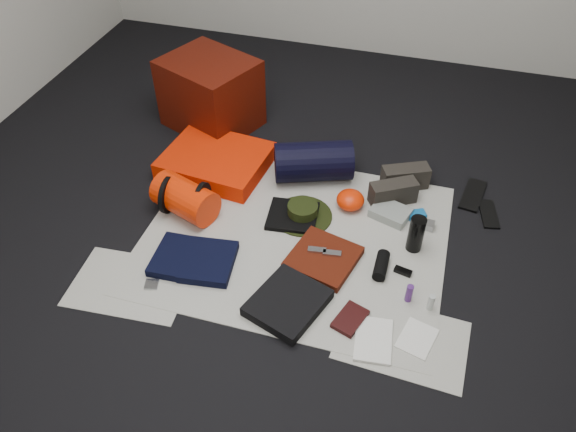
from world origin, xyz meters
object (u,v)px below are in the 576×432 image
(red_cabinet, at_px, (211,94))
(stuff_sack, at_px, (185,198))
(paperback_book, at_px, (350,319))
(sleeping_pad, at_px, (216,161))
(navy_duffel, at_px, (313,162))
(water_bottle, at_px, (416,234))
(compact_camera, at_px, (425,224))

(red_cabinet, bearing_deg, stuff_sack, -54.69)
(stuff_sack, distance_m, paperback_book, 1.15)
(red_cabinet, xyz_separation_m, sleeping_pad, (0.21, -0.46, -0.17))
(paperback_book, bearing_deg, navy_duffel, 133.12)
(navy_duffel, xyz_separation_m, water_bottle, (0.66, -0.43, -0.02))
(red_cabinet, distance_m, water_bottle, 1.68)
(navy_duffel, distance_m, compact_camera, 0.75)
(navy_duffel, height_order, paperback_book, navy_duffel)
(red_cabinet, relative_size, sleeping_pad, 0.92)
(navy_duffel, height_order, water_bottle, navy_duffel)
(red_cabinet, xyz_separation_m, navy_duffel, (0.80, -0.38, -0.11))
(navy_duffel, bearing_deg, red_cabinet, 133.95)
(sleeping_pad, bearing_deg, red_cabinet, 113.95)
(stuff_sack, bearing_deg, compact_camera, 11.08)
(navy_duffel, distance_m, water_bottle, 0.79)
(red_cabinet, height_order, navy_duffel, red_cabinet)
(sleeping_pad, xyz_separation_m, navy_duffel, (0.60, 0.08, 0.06))
(navy_duffel, distance_m, paperback_book, 1.08)
(stuff_sack, distance_m, water_bottle, 1.27)
(sleeping_pad, bearing_deg, compact_camera, -7.50)
(paperback_book, bearing_deg, sleeping_pad, 157.98)
(paperback_book, bearing_deg, red_cabinet, 151.40)
(red_cabinet, height_order, water_bottle, red_cabinet)
(compact_camera, bearing_deg, paperback_book, -104.27)
(red_cabinet, bearing_deg, compact_camera, 0.03)
(navy_duffel, xyz_separation_m, paperback_book, (0.43, -0.99, -0.11))
(stuff_sack, bearing_deg, sleeping_pad, 88.69)
(stuff_sack, height_order, navy_duffel, navy_duffel)
(water_bottle, xyz_separation_m, compact_camera, (0.04, 0.18, -0.08))
(red_cabinet, height_order, paperback_book, red_cabinet)
(red_cabinet, distance_m, navy_duffel, 0.90)
(navy_duffel, relative_size, compact_camera, 4.64)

